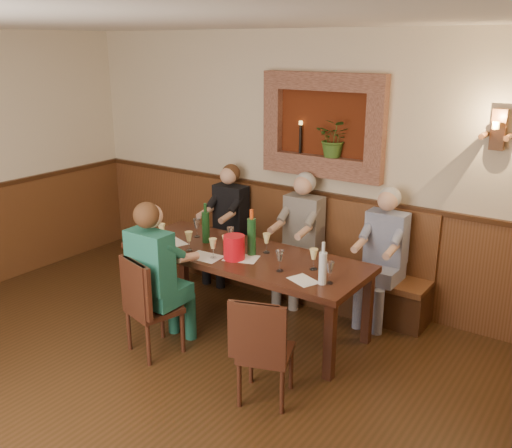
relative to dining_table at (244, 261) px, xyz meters
The scene contains 31 objects.
ground_plane 1.97m from the dining_table, 90.00° to the right, with size 6.00×6.00×0.00m, color #32200E.
room_shell 2.21m from the dining_table, 90.00° to the right, with size 6.04×6.04×2.82m.
wainscoting 1.85m from the dining_table, 90.00° to the right, with size 6.02×6.02×1.15m.
wall_niche 1.59m from the dining_table, 77.58° to the left, with size 1.36×0.30×1.06m.
wall_sconce 2.53m from the dining_table, 29.61° to the left, with size 0.25×0.20×0.35m.
dining_table is the anchor object (origin of this frame).
bench 1.01m from the dining_table, 90.00° to the left, with size 3.00×0.45×1.11m.
chair_near_left 1.03m from the dining_table, 113.15° to the right, with size 0.50×0.50×0.91m.
chair_near_right 1.31m from the dining_table, 46.86° to the right, with size 0.50×0.50×0.88m.
person_bench_left 1.21m from the dining_table, 135.67° to the left, with size 0.39×0.48×1.35m.
person_bench_mid 0.85m from the dining_table, 82.48° to the left, with size 0.40×0.49×1.38m.
person_bench_right 1.34m from the dining_table, 38.98° to the left, with size 0.39×0.48×1.36m.
person_chair_front 0.87m from the dining_table, 115.35° to the right, with size 0.41×0.50×1.40m.
spittoon_bucket 0.25m from the dining_table, 88.78° to the right, with size 0.20×0.20×0.23m, color red.
wine_bottle_green_a 0.27m from the dining_table, 14.11° to the left, with size 0.09×0.09×0.44m.
wine_bottle_green_b 0.56m from the dining_table, behind, with size 0.08×0.08×0.40m.
water_bottle 1.00m from the dining_table, 12.49° to the right, with size 0.08×0.08×0.37m.
tasting_sheet_a 0.79m from the dining_table, 168.94° to the right, with size 0.29×0.20×0.00m, color white.
tasting_sheet_b 0.15m from the dining_table, 67.24° to the right, with size 0.31×0.22×0.00m, color white.
tasting_sheet_c 0.82m from the dining_table, 16.88° to the right, with size 0.25×0.18×0.00m, color white.
tasting_sheet_d 0.38m from the dining_table, 131.85° to the right, with size 0.31×0.22×0.00m, color white.
wine_glass_0 0.91m from the dining_table, 167.17° to the right, with size 0.08×0.08×0.19m, color #FFEE98, non-canonical shape.
wine_glass_1 0.72m from the dining_table, 169.93° to the left, with size 0.08×0.08×0.19m, color white, non-canonical shape.
wine_glass_2 0.56m from the dining_table, 154.31° to the right, with size 0.08×0.08×0.19m, color #FFEE98, non-canonical shape.
wine_glass_3 0.27m from the dining_table, 42.97° to the left, with size 0.08×0.08×0.19m, color #FFEE98, non-canonical shape.
wine_glass_4 0.75m from the dining_table, ahead, with size 0.08×0.08×0.19m, color #FFEE98, non-canonical shape.
wine_glass_5 1.02m from the dining_table, ahead, with size 0.08×0.08×0.19m, color white, non-canonical shape.
wine_glass_6 0.35m from the dining_table, 122.70° to the right, with size 0.08×0.08×0.19m, color #FFEE98, non-canonical shape.
wine_glass_7 0.24m from the dining_table, 136.21° to the right, with size 0.08×0.08×0.19m, color #FFEE98, non-canonical shape.
wine_glass_8 0.31m from the dining_table, 157.18° to the left, with size 0.08×0.08×0.19m, color white, non-canonical shape.
wine_glass_9 0.56m from the dining_table, 19.06° to the right, with size 0.08×0.08×0.19m, color white, non-canonical shape.
Camera 1 is at (2.97, -2.25, 2.66)m, focal length 40.00 mm.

